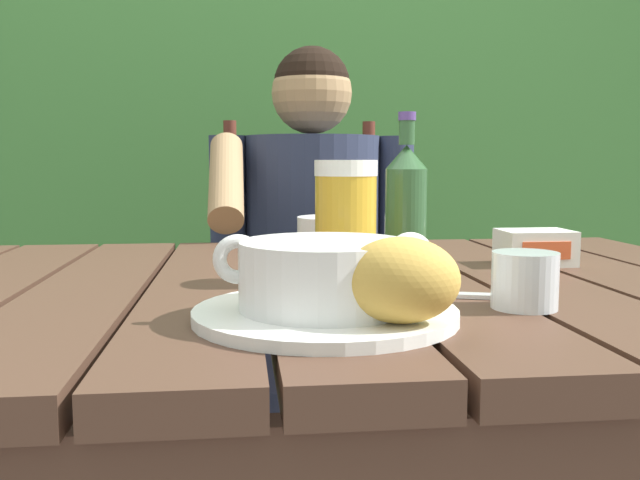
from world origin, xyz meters
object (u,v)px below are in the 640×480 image
(serving_plate, at_px, (325,314))
(beer_glass, at_px, (346,222))
(bread_roll, at_px, (401,280))
(table_knife, at_px, (416,293))
(chair_near_diner, at_px, (306,320))
(soup_bowl, at_px, (325,273))
(person_eating, at_px, (313,254))
(diner_bowl, at_px, (333,232))
(butter_tub, at_px, (535,247))
(water_glass_small, at_px, (525,280))
(beer_bottle, at_px, (406,206))

(serving_plate, height_order, beer_glass, beer_glass)
(bread_roll, relative_size, table_knife, 0.74)
(bread_roll, bearing_deg, serving_plate, 130.60)
(chair_near_diner, height_order, table_knife, chair_near_diner)
(soup_bowl, bearing_deg, beer_glass, 75.82)
(serving_plate, bearing_deg, bread_roll, -49.40)
(serving_plate, bearing_deg, person_eating, 84.75)
(diner_bowl, bearing_deg, butter_tub, -41.63)
(soup_bowl, xyz_separation_m, table_knife, (0.12, 0.11, -0.04))
(butter_tub, bearing_deg, serving_plate, -137.96)
(chair_near_diner, xyz_separation_m, butter_tub, (0.28, -0.79, 0.29))
(serving_plate, xyz_separation_m, diner_bowl, (0.09, 0.58, 0.02))
(person_eating, relative_size, water_glass_small, 16.48)
(soup_bowl, relative_size, diner_bowl, 1.67)
(bread_roll, height_order, beer_glass, beer_glass)
(table_knife, bearing_deg, water_glass_small, -38.33)
(water_glass_small, distance_m, diner_bowl, 0.57)
(person_eating, bearing_deg, butter_tub, -64.00)
(person_eating, xyz_separation_m, table_knife, (0.04, -0.81, 0.06))
(person_eating, xyz_separation_m, diner_bowl, (0.00, -0.33, 0.09))
(beer_glass, relative_size, beer_bottle, 0.71)
(soup_bowl, relative_size, beer_bottle, 0.98)
(beer_glass, bearing_deg, serving_plate, -104.18)
(person_eating, relative_size, diner_bowl, 8.82)
(butter_tub, distance_m, table_knife, 0.33)
(diner_bowl, bearing_deg, water_glass_small, -76.25)
(water_glass_small, bearing_deg, chair_near_diner, 97.07)
(soup_bowl, height_order, diner_bowl, soup_bowl)
(water_glass_small, bearing_deg, serving_plate, -172.51)
(person_eating, bearing_deg, serving_plate, -95.25)
(person_eating, relative_size, beer_bottle, 5.17)
(person_eating, distance_m, beer_bottle, 0.66)
(beer_glass, distance_m, beer_bottle, 0.12)
(serving_plate, xyz_separation_m, butter_tub, (0.37, 0.33, 0.02))
(person_eating, relative_size, beer_glass, 7.33)
(chair_near_diner, height_order, water_glass_small, chair_near_diner)
(soup_bowl, distance_m, water_glass_small, 0.23)
(table_knife, bearing_deg, butter_tub, 42.26)
(beer_glass, bearing_deg, diner_bowl, 84.78)
(person_eating, relative_size, table_knife, 7.31)
(person_eating, relative_size, soup_bowl, 5.28)
(water_glass_small, distance_m, butter_tub, 0.34)
(chair_near_diner, xyz_separation_m, beer_bottle, (0.06, -0.84, 0.36))
(person_eating, bearing_deg, soup_bowl, -95.25)
(bread_roll, distance_m, butter_tub, 0.51)
(person_eating, xyz_separation_m, butter_tub, (0.29, -0.59, 0.08))
(chair_near_diner, height_order, bread_roll, chair_near_diner)
(soup_bowl, xyz_separation_m, butter_tub, (0.37, 0.33, -0.02))
(beer_glass, distance_m, butter_tub, 0.34)
(diner_bowl, bearing_deg, person_eating, 90.51)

